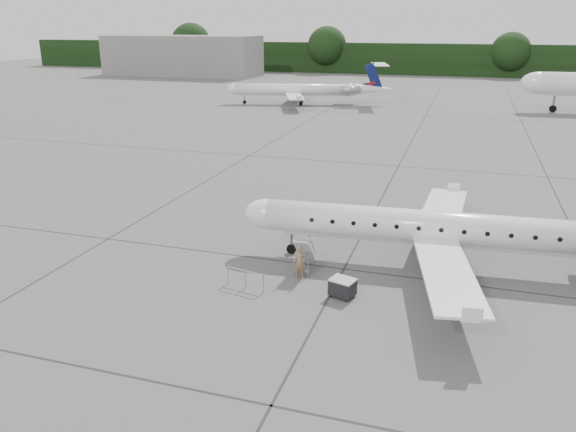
% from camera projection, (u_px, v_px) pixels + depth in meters
% --- Properties ---
extents(ground, '(320.00, 320.00, 0.00)m').
position_uv_depth(ground, '(409.00, 296.00, 28.42)').
color(ground, '#565653').
rests_on(ground, ground).
extents(treeline, '(260.00, 4.00, 8.00)m').
position_uv_depth(treeline, '(464.00, 60.00, 144.30)').
color(treeline, black).
rests_on(treeline, ground).
extents(terminal_building, '(40.00, 14.00, 10.00)m').
position_uv_depth(terminal_building, '(182.00, 56.00, 145.85)').
color(terminal_building, slate).
rests_on(terminal_building, ground).
extents(main_regional_jet, '(26.90, 20.25, 6.58)m').
position_uv_depth(main_regional_jet, '(445.00, 212.00, 30.75)').
color(main_regional_jet, silver).
rests_on(main_regional_jet, ground).
extents(airstair, '(1.00, 2.21, 2.06)m').
position_uv_depth(airstair, '(305.00, 252.00, 31.23)').
color(airstair, silver).
rests_on(airstair, ground).
extents(passenger, '(0.78, 0.63, 1.84)m').
position_uv_depth(passenger, '(300.00, 263.00, 30.14)').
color(passenger, '#846348').
rests_on(passenger, ground).
extents(safety_railing, '(2.17, 0.52, 1.00)m').
position_uv_depth(safety_railing, '(245.00, 280.00, 29.12)').
color(safety_railing, '#919399').
rests_on(safety_railing, ground).
extents(baggage_cart, '(1.40, 1.25, 1.02)m').
position_uv_depth(baggage_cart, '(342.00, 287.00, 28.23)').
color(baggage_cart, black).
rests_on(baggage_cart, ground).
extents(bg_regional_left, '(29.80, 24.52, 6.82)m').
position_uv_depth(bg_regional_left, '(296.00, 84.00, 94.19)').
color(bg_regional_left, silver).
rests_on(bg_regional_left, ground).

